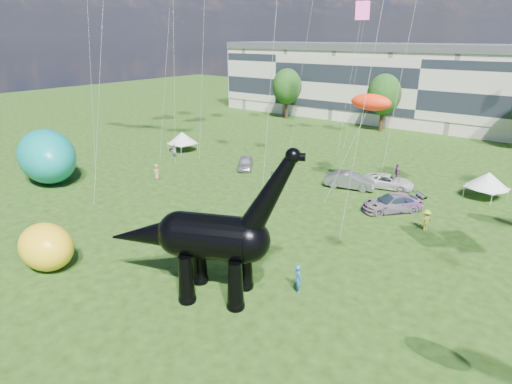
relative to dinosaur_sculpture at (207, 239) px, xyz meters
The scene contains 14 objects.
ground 5.32m from the dinosaur_sculpture, 56.69° to the right, with size 220.00×220.00×0.00m, color #16330C.
terrace_row 59.06m from the dinosaur_sculpture, 95.68° to the left, with size 78.00×11.00×12.00m, color beige.
tree_far_left 57.05m from the dinosaur_sculpture, 119.25° to the left, with size 5.20×5.20×9.44m.
tree_mid_left 50.75m from the dinosaur_sculpture, 101.20° to the left, with size 5.20×5.20×9.44m.
dinosaur_sculpture is the anchor object (origin of this frame).
car_silver 25.43m from the dinosaur_sculpture, 124.08° to the left, with size 1.64×4.08×1.39m, color silver.
car_grey 22.35m from the dinosaur_sculpture, 94.33° to the left, with size 1.71×4.92×1.62m, color slate.
car_white 24.66m from the dinosaur_sculpture, 86.97° to the left, with size 2.31×5.01×1.39m, color silver.
car_dark 19.49m from the dinosaur_sculpture, 78.37° to the left, with size 2.14×5.27×1.53m, color #595960.
gazebo_near 28.97m from the dinosaur_sculpture, 70.53° to the left, with size 4.70×4.70×2.55m.
gazebo_left 33.77m from the dinosaur_sculpture, 139.36° to the left, with size 3.95×3.95×2.56m.
inflatable_teal 27.86m from the dinosaur_sculpture, 169.79° to the left, with size 8.69×5.43×5.43m, color #0B8782.
inflatable_yellow 11.36m from the dinosaur_sculpture, 157.61° to the right, with size 4.00×3.08×3.08m, color yellow.
visitors 13.30m from the dinosaur_sculpture, 80.62° to the left, with size 50.41×38.00×1.83m.
Camera 1 is at (13.35, -12.23, 14.40)m, focal length 30.00 mm.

